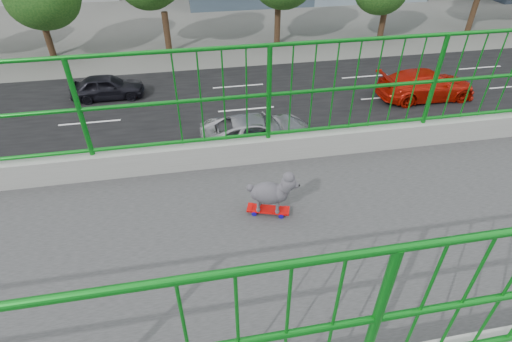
{
  "coord_description": "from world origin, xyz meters",
  "views": [
    {
      "loc": [
        2.47,
        -2.86,
        9.73
      ],
      "look_at": [
        -1.39,
        -2.15,
        6.83
      ],
      "focal_mm": 27.35,
      "sensor_mm": 36.0,
      "label": 1
    }
  ],
  "objects_px": {
    "car_0": "(273,236)",
    "car_3": "(426,85)",
    "car_2": "(258,132)",
    "car_4": "(107,87)",
    "poodle": "(271,191)",
    "skateboard": "(268,210)"
  },
  "relations": [
    {
      "from": "car_0",
      "to": "car_3",
      "type": "distance_m",
      "value": 14.44
    },
    {
      "from": "car_2",
      "to": "car_4",
      "type": "relative_size",
      "value": 1.32
    },
    {
      "from": "car_0",
      "to": "car_2",
      "type": "relative_size",
      "value": 0.81
    },
    {
      "from": "car_3",
      "to": "car_4",
      "type": "distance_m",
      "value": 17.65
    },
    {
      "from": "car_2",
      "to": "car_3",
      "type": "distance_m",
      "value": 10.56
    },
    {
      "from": "car_0",
      "to": "car_2",
      "type": "bearing_deg",
      "value": 173.58
    },
    {
      "from": "car_2",
      "to": "car_3",
      "type": "xyz_separation_m",
      "value": [
        -3.2,
        10.06,
        0.07
      ]
    },
    {
      "from": "poodle",
      "to": "car_3",
      "type": "bearing_deg",
      "value": 159.4
    },
    {
      "from": "car_2",
      "to": "car_3",
      "type": "bearing_deg",
      "value": -72.36
    },
    {
      "from": "poodle",
      "to": "car_3",
      "type": "distance_m",
      "value": 20.54
    },
    {
      "from": "skateboard",
      "to": "car_0",
      "type": "bearing_deg",
      "value": -176.32
    },
    {
      "from": "skateboard",
      "to": "car_2",
      "type": "xyz_separation_m",
      "value": [
        -11.98,
        2.16,
        -6.33
      ]
    },
    {
      "from": "poodle",
      "to": "car_0",
      "type": "relative_size",
      "value": 0.12
    },
    {
      "from": "car_2",
      "to": "car_0",
      "type": "bearing_deg",
      "value": 173.58
    },
    {
      "from": "car_0",
      "to": "skateboard",
      "type": "bearing_deg",
      "value": -14.48
    },
    {
      "from": "skateboard",
      "to": "car_3",
      "type": "bearing_deg",
      "value": 159.32
    },
    {
      "from": "car_0",
      "to": "car_2",
      "type": "distance_m",
      "value": 6.44
    },
    {
      "from": "car_2",
      "to": "car_4",
      "type": "height_order",
      "value": "car_2"
    },
    {
      "from": "skateboard",
      "to": "poodle",
      "type": "distance_m",
      "value": 0.25
    },
    {
      "from": "skateboard",
      "to": "car_3",
      "type": "relative_size",
      "value": 0.08
    },
    {
      "from": "car_0",
      "to": "car_2",
      "type": "height_order",
      "value": "car_2"
    },
    {
      "from": "skateboard",
      "to": "car_3",
      "type": "height_order",
      "value": "skateboard"
    }
  ]
}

